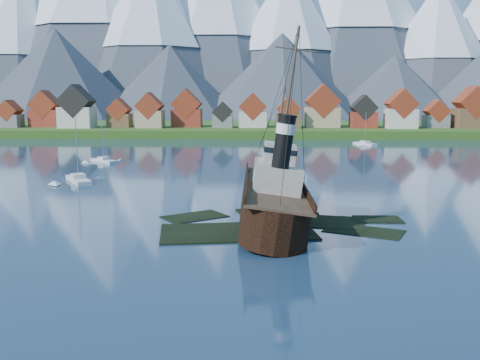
{
  "coord_description": "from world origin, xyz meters",
  "views": [
    {
      "loc": [
        -0.98,
        -63.06,
        16.06
      ],
      "look_at": [
        -2.95,
        6.0,
        5.0
      ],
      "focal_mm": 40.0,
      "sensor_mm": 36.0,
      "label": 1
    }
  ],
  "objects_px": {
    "tugboat_wreck": "(269,197)",
    "sailboat_a": "(78,180)",
    "sailboat_e": "(365,144)",
    "sailboat_c": "(104,161)"
  },
  "relations": [
    {
      "from": "tugboat_wreck",
      "to": "sailboat_c",
      "type": "bearing_deg",
      "value": 122.46
    },
    {
      "from": "tugboat_wreck",
      "to": "sailboat_a",
      "type": "bearing_deg",
      "value": 138.78
    },
    {
      "from": "sailboat_a",
      "to": "sailboat_e",
      "type": "height_order",
      "value": "sailboat_a"
    },
    {
      "from": "tugboat_wreck",
      "to": "sailboat_a",
      "type": "relative_size",
      "value": 2.56
    },
    {
      "from": "tugboat_wreck",
      "to": "sailboat_a",
      "type": "xyz_separation_m",
      "value": [
        -34.66,
        30.0,
        -2.9
      ]
    },
    {
      "from": "tugboat_wreck",
      "to": "sailboat_e",
      "type": "xyz_separation_m",
      "value": [
        33.7,
        106.14,
        -2.93
      ]
    },
    {
      "from": "sailboat_a",
      "to": "tugboat_wreck",
      "type": "bearing_deg",
      "value": -72.11
    },
    {
      "from": "tugboat_wreck",
      "to": "sailboat_c",
      "type": "distance_m",
      "value": 70.73
    },
    {
      "from": "tugboat_wreck",
      "to": "sailboat_e",
      "type": "bearing_deg",
      "value": 72.04
    },
    {
      "from": "tugboat_wreck",
      "to": "sailboat_c",
      "type": "height_order",
      "value": "tugboat_wreck"
    }
  ]
}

